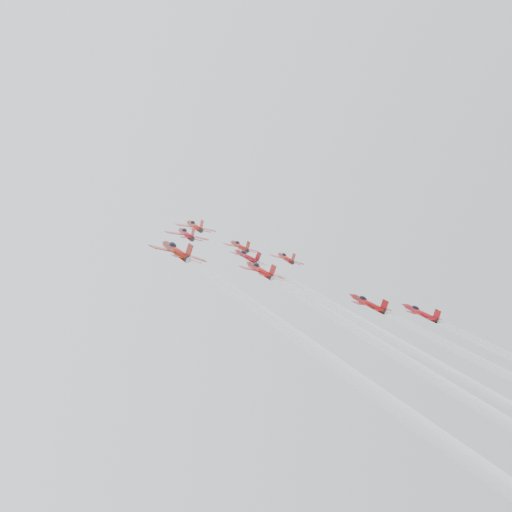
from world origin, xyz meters
TOP-DOWN VIEW (x-y plane):
  - jet_lead at (-3.98, 25.64)m, footprint 10.57×12.85m
  - jet_row2_left at (-13.02, 8.66)m, footprint 9.56×11.63m
  - jet_row2_center at (1.52, 12.22)m, footprint 8.65×10.52m
  - jet_row2_right at (14.25, 13.11)m, footprint 8.88×10.80m
  - jet_center at (-3.08, -32.43)m, footprint 8.58×74.09m
  - jet_rear_farleft at (-23.40, -51.98)m, footprint 10.23×88.40m
  - jet_rear_left at (-6.51, -45.74)m, footprint 9.11×78.74m

SIDE VIEW (x-z plane):
  - jet_rear_farleft at x=-23.40m, z-range 76.56..146.67m
  - jet_rear_left at x=-6.51m, z-range 85.31..147.76m
  - jet_center at x=-3.08m, z-range 97.65..156.41m
  - jet_row2_left at x=-13.02m, z-range 154.89..164.14m
  - jet_row2_center at x=1.52m, z-range 158.13..166.49m
  - jet_row2_right at x=14.25m, z-range 158.72..167.31m
  - jet_lead at x=-3.98m, z-range 167.80..178.02m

